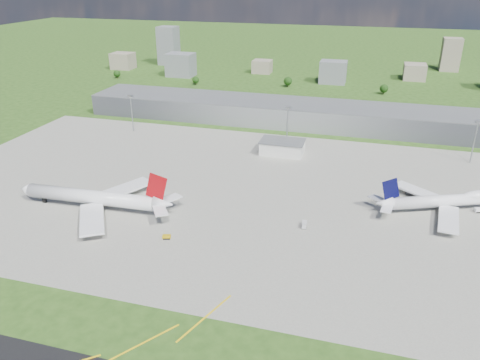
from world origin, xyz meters
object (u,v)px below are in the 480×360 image
(van_white_near, at_px, (304,225))
(van_white_far, at_px, (479,210))
(airliner_red_twin, at_px, (97,198))
(tug_yellow, at_px, (167,237))
(airliner_blue_quad, at_px, (450,200))

(van_white_near, xyz_separation_m, van_white_far, (77.02, 36.33, -0.11))
(van_white_near, height_order, van_white_far, van_white_near)
(airliner_red_twin, xyz_separation_m, van_white_near, (97.52, 9.81, -4.59))
(tug_yellow, distance_m, van_white_far, 145.68)
(van_white_near, relative_size, van_white_far, 1.07)
(airliner_blue_quad, xyz_separation_m, van_white_far, (13.55, 1.27, -3.97))
(van_white_near, distance_m, van_white_far, 85.16)
(van_white_near, bearing_deg, airliner_red_twin, 90.45)
(airliner_red_twin, bearing_deg, van_white_far, -167.40)
(airliner_red_twin, xyz_separation_m, airliner_blue_quad, (161.00, 44.87, -0.73))
(tug_yellow, relative_size, van_white_far, 0.84)
(tug_yellow, height_order, van_white_near, van_white_near)
(airliner_red_twin, relative_size, van_white_far, 17.30)
(tug_yellow, bearing_deg, van_white_far, 8.02)
(airliner_blue_quad, bearing_deg, airliner_red_twin, 172.43)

